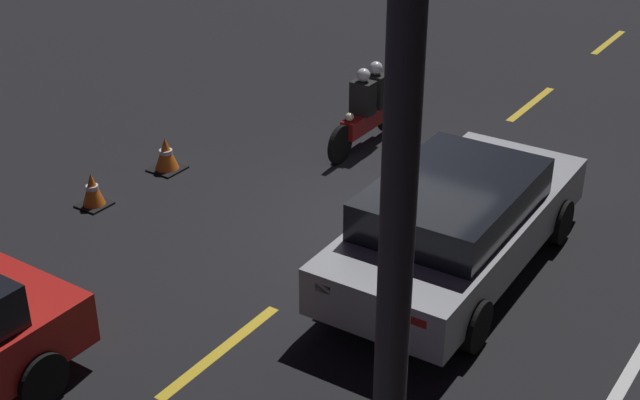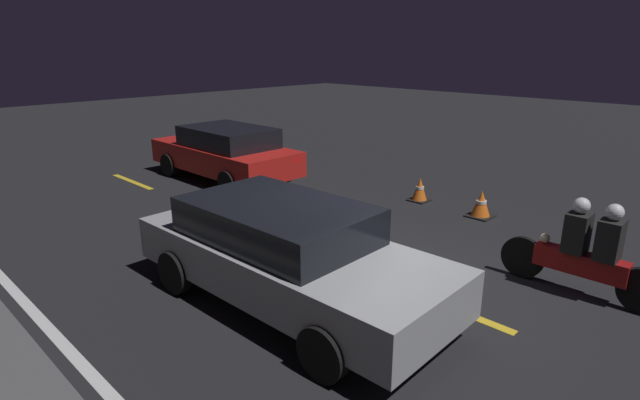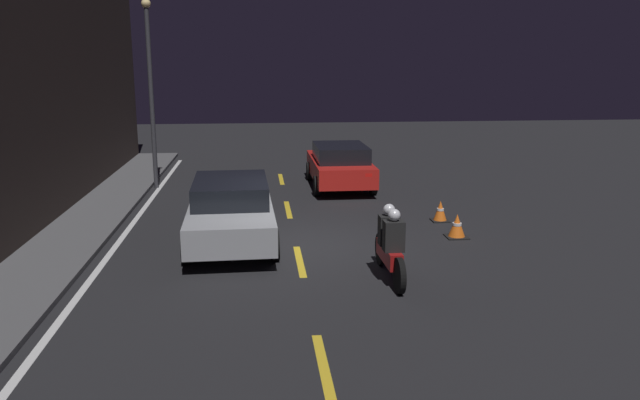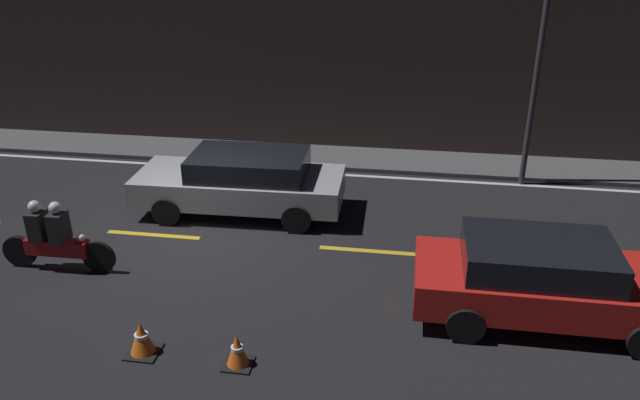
{
  "view_description": "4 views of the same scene",
  "coord_description": "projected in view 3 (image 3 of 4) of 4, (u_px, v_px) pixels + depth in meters",
  "views": [
    {
      "loc": [
        9.52,
        5.4,
        6.12
      ],
      "look_at": [
        1.07,
        -0.3,
        0.75
      ],
      "focal_mm": 50.0,
      "sensor_mm": 36.0,
      "label": 1
    },
    {
      "loc": [
        -3.98,
        5.42,
        3.34
      ],
      "look_at": [
        1.9,
        -0.6,
        0.71
      ],
      "focal_mm": 28.0,
      "sensor_mm": 36.0,
      "label": 2
    },
    {
      "loc": [
        -12.94,
        0.82,
        3.92
      ],
      "look_at": [
        0.48,
        -0.56,
        0.92
      ],
      "focal_mm": 35.0,
      "sensor_mm": 36.0,
      "label": 3
    },
    {
      "loc": [
        4.18,
        -10.83,
        6.0
      ],
      "look_at": [
        2.51,
        0.0,
        1.04
      ],
      "focal_mm": 35.0,
      "sensor_mm": 36.0,
      "label": 4
    }
  ],
  "objects": [
    {
      "name": "ground_plane",
      "position": [
        296.0,
        247.0,
        13.5
      ],
      "size": [
        56.0,
        56.0,
        0.0
      ],
      "primitive_type": "plane",
      "color": "black"
    },
    {
      "name": "hatchback_silver",
      "position": [
        231.0,
        209.0,
        13.75
      ],
      "size": [
        4.56,
        2.01,
        1.37
      ],
      "rotation": [
        0.0,
        0.0,
        3.17
      ],
      "color": "#9EA0A5",
      "rests_on": "ground"
    },
    {
      "name": "lane_solid_kerb",
      "position": [
        111.0,
        252.0,
        13.11
      ],
      "size": [
        25.2,
        0.14,
        0.01
      ],
      "color": "silver",
      "rests_on": "ground"
    },
    {
      "name": "motorcycle",
      "position": [
        390.0,
        245.0,
        11.36
      ],
      "size": [
        2.2,
        0.37,
        1.39
      ],
      "rotation": [
        0.0,
        0.0,
        0.02
      ],
      "color": "black",
      "rests_on": "ground"
    },
    {
      "name": "traffic_cone_near",
      "position": [
        457.0,
        226.0,
        14.17
      ],
      "size": [
        0.49,
        0.49,
        0.54
      ],
      "color": "black",
      "rests_on": "ground"
    },
    {
      "name": "lane_dash_d",
      "position": [
        288.0,
        209.0,
        16.9
      ],
      "size": [
        2.0,
        0.14,
        0.01
      ],
      "color": "gold",
      "rests_on": "ground"
    },
    {
      "name": "taxi_red",
      "position": [
        340.0,
        164.0,
        19.77
      ],
      "size": [
        4.25,
        1.88,
        1.38
      ],
      "rotation": [
        0.0,
        0.0,
        -0.0
      ],
      "color": "red",
      "rests_on": "ground"
    },
    {
      "name": "lane_dash_b",
      "position": [
        324.0,
        368.0,
        8.16
      ],
      "size": [
        2.0,
        0.14,
        0.01
      ],
      "color": "gold",
      "rests_on": "ground"
    },
    {
      "name": "lane_dash_c",
      "position": [
        300.0,
        261.0,
        12.53
      ],
      "size": [
        2.0,
        0.14,
        0.01
      ],
      "color": "gold",
      "rests_on": "ground"
    },
    {
      "name": "street_lamp",
      "position": [
        151.0,
        84.0,
        19.13
      ],
      "size": [
        0.28,
        0.28,
        5.76
      ],
      "color": "#333338",
      "rests_on": "ground"
    },
    {
      "name": "raised_curb",
      "position": [
        58.0,
        251.0,
        12.99
      ],
      "size": [
        28.0,
        1.64,
        0.11
      ],
      "color": "#4C4C4F",
      "rests_on": "ground"
    },
    {
      "name": "traffic_cone_mid",
      "position": [
        440.0,
        211.0,
        15.63
      ],
      "size": [
        0.43,
        0.43,
        0.52
      ],
      "color": "black",
      "rests_on": "ground"
    },
    {
      "name": "lane_dash_e",
      "position": [
        281.0,
        179.0,
        21.27
      ],
      "size": [
        2.0,
        0.14,
        0.01
      ],
      "color": "gold",
      "rests_on": "ground"
    }
  ]
}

